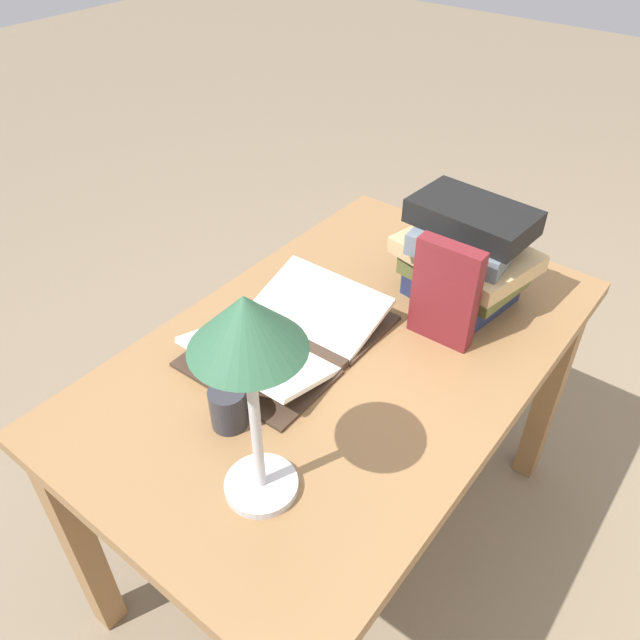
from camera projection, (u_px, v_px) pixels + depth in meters
ground_plane at (339, 534)px, 1.82m from camera, size 12.00×12.00×0.00m
reading_desk at (344, 382)px, 1.43m from camera, size 1.22×0.76×0.72m
open_book at (290, 334)px, 1.37m from camera, size 0.44×0.32×0.07m
book_stack_tall at (466, 253)px, 1.44m from camera, size 0.27×0.33×0.25m
book_standing_upright at (445, 294)px, 1.32m from camera, size 0.04×0.14×0.24m
reading_lamp at (248, 343)px, 0.87m from camera, size 0.17×0.17×0.42m
coffee_mug at (229, 407)px, 1.17m from camera, size 0.10×0.07×0.09m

